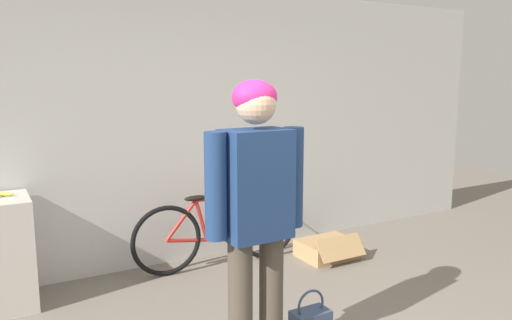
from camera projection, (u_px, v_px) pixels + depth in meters
wall_back at (165, 127)px, 4.62m from camera, size 8.00×0.07×2.60m
person at (256, 202)px, 2.86m from camera, size 0.63×0.27×1.75m
bicycle at (219, 230)px, 4.65m from camera, size 1.66×0.46×0.72m
cardboard_box at (328, 249)px, 4.93m from camera, size 0.54×0.50×0.25m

